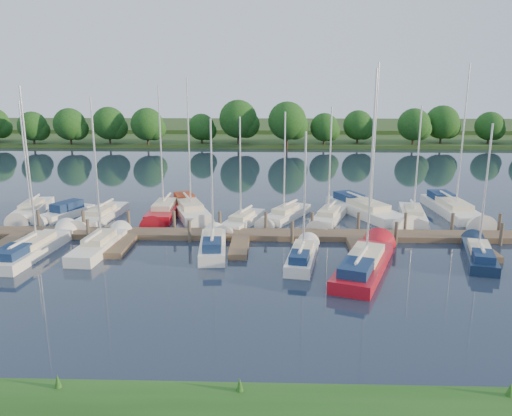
{
  "coord_description": "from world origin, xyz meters",
  "views": [
    {
      "loc": [
        2.12,
        -26.7,
        10.78
      ],
      "look_at": [
        1.04,
        8.0,
        2.2
      ],
      "focal_mm": 35.0,
      "sensor_mm": 36.0,
      "label": 1
    }
  ],
  "objects_px": {
    "sailboat_s_2": "(213,246)",
    "sailboat_n_0": "(32,211)",
    "dock": "(241,237)",
    "motorboat": "(66,213)",
    "sailboat_n_5": "(242,222)"
  },
  "relations": [
    {
      "from": "sailboat_s_2",
      "to": "sailboat_n_0",
      "type": "bearing_deg",
      "value": 145.43
    },
    {
      "from": "dock",
      "to": "motorboat",
      "type": "relative_size",
      "value": 7.26
    },
    {
      "from": "sailboat_n_5",
      "to": "motorboat",
      "type": "bearing_deg",
      "value": 10.92
    },
    {
      "from": "motorboat",
      "to": "sailboat_s_2",
      "type": "bearing_deg",
      "value": 172.08
    },
    {
      "from": "sailboat_n_5",
      "to": "dock",
      "type": "bearing_deg",
      "value": 111.53
    },
    {
      "from": "sailboat_n_0",
      "to": "motorboat",
      "type": "relative_size",
      "value": 1.8
    },
    {
      "from": "sailboat_n_5",
      "to": "sailboat_s_2",
      "type": "xyz_separation_m",
      "value": [
        -1.54,
        -6.4,
        0.07
      ]
    },
    {
      "from": "sailboat_n_0",
      "to": "sailboat_s_2",
      "type": "xyz_separation_m",
      "value": [
        16.79,
        -9.57,
        0.07
      ]
    },
    {
      "from": "dock",
      "to": "sailboat_n_0",
      "type": "xyz_separation_m",
      "value": [
        -18.51,
        7.0,
        0.07
      ]
    },
    {
      "from": "dock",
      "to": "motorboat",
      "type": "bearing_deg",
      "value": 158.69
    },
    {
      "from": "dock",
      "to": "sailboat_s_2",
      "type": "relative_size",
      "value": 4.36
    },
    {
      "from": "dock",
      "to": "sailboat_s_2",
      "type": "height_order",
      "value": "sailboat_s_2"
    },
    {
      "from": "sailboat_n_0",
      "to": "sailboat_s_2",
      "type": "distance_m",
      "value": 19.32
    },
    {
      "from": "dock",
      "to": "motorboat",
      "type": "height_order",
      "value": "motorboat"
    },
    {
      "from": "motorboat",
      "to": "sailboat_s_2",
      "type": "xyz_separation_m",
      "value": [
        13.36,
        -8.45,
        0.01
      ]
    }
  ]
}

